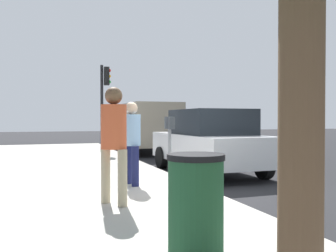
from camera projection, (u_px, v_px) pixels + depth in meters
name	position (u px, v px, depth m)	size (l,w,h in m)	color
ground_plane	(196.00, 191.00, 7.84)	(80.00, 80.00, 0.00)	#232326
sidewalk_slab	(45.00, 197.00, 6.87)	(28.00, 6.00, 0.15)	#B7B2A8
parking_meter	(170.00, 135.00, 7.91)	(0.36, 0.12, 1.41)	gray
pedestrian_at_meter	(132.00, 137.00, 7.74)	(0.52, 0.37, 1.71)	#191E4C
pedestrian_bystander	(114.00, 134.00, 5.96)	(0.50, 0.41, 1.87)	tan
parked_sedan_near	(209.00, 141.00, 10.42)	(4.43, 2.03, 1.77)	silver
parked_van_far	(144.00, 125.00, 16.98)	(5.22, 2.15, 2.18)	gray
traffic_signal	(104.00, 93.00, 15.66)	(0.24, 0.44, 3.60)	black
trash_bin	(196.00, 204.00, 3.79)	(0.59, 0.59, 1.01)	#1E4C2D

